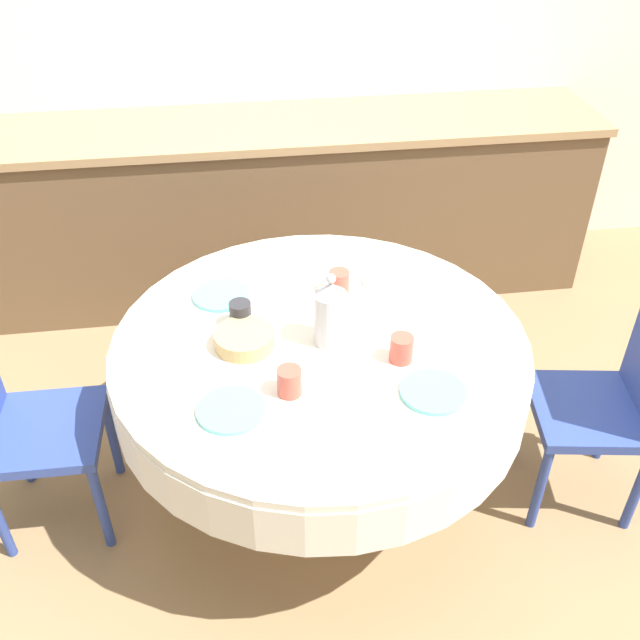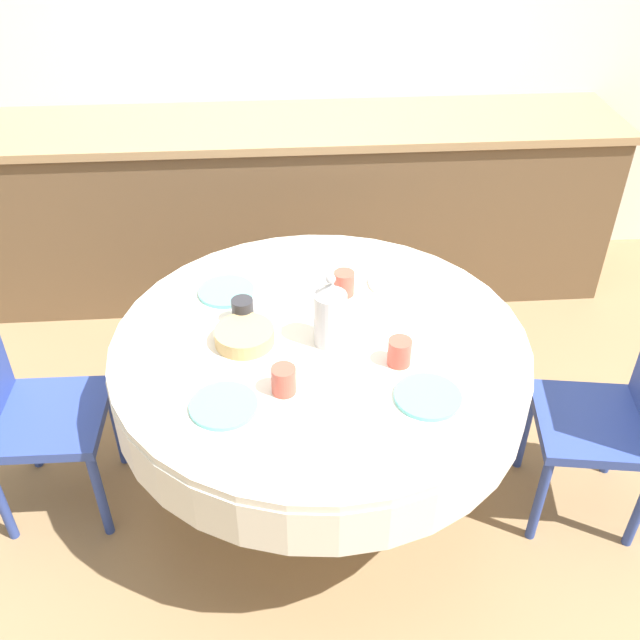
# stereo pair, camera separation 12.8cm
# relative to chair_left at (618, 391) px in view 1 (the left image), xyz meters

# --- Properties ---
(ground_plane) EXTENTS (12.00, 12.00, 0.00)m
(ground_plane) POSITION_rel_chair_left_xyz_m (-1.05, 0.17, -0.52)
(ground_plane) COLOR #8E704C
(wall_back) EXTENTS (7.00, 0.05, 2.60)m
(wall_back) POSITION_rel_chair_left_xyz_m (-1.05, 2.00, 0.78)
(wall_back) COLOR silver
(wall_back) RESTS_ON ground_plane
(kitchen_counter) EXTENTS (3.24, 0.64, 0.93)m
(kitchen_counter) POSITION_rel_chair_left_xyz_m (-1.05, 1.67, -0.05)
(kitchen_counter) COLOR brown
(kitchen_counter) RESTS_ON ground_plane
(dining_table) EXTENTS (1.43, 1.43, 0.75)m
(dining_table) POSITION_rel_chair_left_xyz_m (-1.05, 0.17, 0.10)
(dining_table) COLOR tan
(dining_table) RESTS_ON ground_plane
(chair_left) EXTENTS (0.46, 0.46, 0.96)m
(chair_left) POSITION_rel_chair_left_xyz_m (0.00, 0.00, 0.00)
(chair_left) COLOR #2D428E
(chair_left) RESTS_ON ground_plane
(chair_right) EXTENTS (0.41, 0.41, 0.96)m
(chair_right) POSITION_rel_chair_left_xyz_m (-2.11, 0.18, 0.00)
(chair_right) COLOR #2D428E
(chair_right) RESTS_ON ground_plane
(plate_near_left) EXTENTS (0.21, 0.21, 0.01)m
(plate_near_left) POSITION_rel_chair_left_xyz_m (-1.36, -0.15, 0.23)
(plate_near_left) COLOR #60BCB7
(plate_near_left) RESTS_ON dining_table
(cup_near_left) EXTENTS (0.08, 0.08, 0.09)m
(cup_near_left) POSITION_rel_chair_left_xyz_m (-1.18, -0.09, 0.27)
(cup_near_left) COLOR #CC4C3D
(cup_near_left) RESTS_ON dining_table
(plate_near_right) EXTENTS (0.21, 0.21, 0.01)m
(plate_near_right) POSITION_rel_chair_left_xyz_m (-0.74, -0.15, 0.23)
(plate_near_right) COLOR #60BCB7
(plate_near_right) RESTS_ON dining_table
(cup_near_right) EXTENTS (0.08, 0.08, 0.09)m
(cup_near_right) POSITION_rel_chair_left_xyz_m (-0.80, 0.02, 0.27)
(cup_near_right) COLOR #CC4C3D
(cup_near_right) RESTS_ON dining_table
(plate_far_left) EXTENTS (0.21, 0.21, 0.01)m
(plate_far_left) POSITION_rel_chair_left_xyz_m (-1.37, 0.47, 0.23)
(plate_far_left) COLOR #60BCB7
(plate_far_left) RESTS_ON dining_table
(cup_far_left) EXTENTS (0.08, 0.08, 0.09)m
(cup_far_left) POSITION_rel_chair_left_xyz_m (-1.31, 0.28, 0.27)
(cup_far_left) COLOR #28282D
(cup_far_left) RESTS_ON dining_table
(plate_far_right) EXTENTS (0.21, 0.21, 0.01)m
(plate_far_right) POSITION_rel_chair_left_xyz_m (-0.74, 0.48, 0.23)
(plate_far_right) COLOR white
(plate_far_right) RESTS_ON dining_table
(cup_far_right) EXTENTS (0.08, 0.08, 0.09)m
(cup_far_right) POSITION_rel_chair_left_xyz_m (-0.94, 0.43, 0.27)
(cup_far_right) COLOR #CC4C3D
(cup_far_right) RESTS_ON dining_table
(coffee_carafe) EXTENTS (0.11, 0.11, 0.27)m
(coffee_carafe) POSITION_rel_chair_left_xyz_m (-1.02, 0.15, 0.34)
(coffee_carafe) COLOR #B2B2B7
(coffee_carafe) RESTS_ON dining_table
(bread_basket) EXTENTS (0.20, 0.20, 0.05)m
(bread_basket) POSITION_rel_chair_left_xyz_m (-1.30, 0.17, 0.25)
(bread_basket) COLOR tan
(bread_basket) RESTS_ON dining_table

